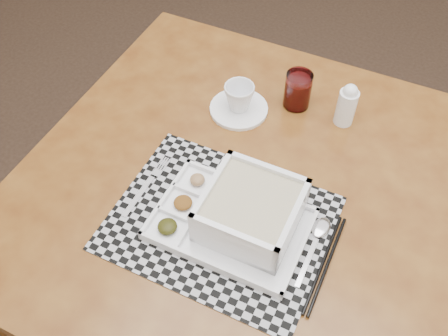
{
  "coord_description": "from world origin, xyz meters",
  "views": [
    {
      "loc": [
        0.35,
        -1.5,
        1.66
      ],
      "look_at": [
        0.0,
        -0.94,
        0.85
      ],
      "focal_mm": 40.0,
      "sensor_mm": 36.0,
      "label": 1
    }
  ],
  "objects": [
    {
      "name": "fork",
      "position": [
        -0.16,
        -1.02,
        0.76
      ],
      "size": [
        0.04,
        0.19,
        0.0
      ],
      "color": "silver",
      "rests_on": "placemat"
    },
    {
      "name": "cup",
      "position": [
        -0.11,
        -0.7,
        0.8
      ],
      "size": [
        0.09,
        0.09,
        0.07
      ],
      "primitive_type": "imported",
      "rotation": [
        0.0,
        0.0,
        0.17
      ],
      "color": "white",
      "rests_on": "saucer"
    },
    {
      "name": "creamer_bottle",
      "position": [
        0.14,
        -0.59,
        0.82
      ],
      "size": [
        0.05,
        0.05,
        0.12
      ],
      "color": "white",
      "rests_on": "dining_table"
    },
    {
      "name": "chopsticks",
      "position": [
        0.27,
        -0.99,
        0.76
      ],
      "size": [
        0.04,
        0.24,
        0.01
      ],
      "color": "black",
      "rests_on": "placemat"
    },
    {
      "name": "placemat",
      "position": [
        0.03,
        -1.01,
        0.76
      ],
      "size": [
        0.49,
        0.41,
        0.0
      ],
      "primitive_type": "cube",
      "rotation": [
        0.0,
        0.0,
        0.11
      ],
      "color": "#A2A2A9",
      "rests_on": "dining_table"
    },
    {
      "name": "juice_glass",
      "position": [
        0.01,
        -0.6,
        0.8
      ],
      "size": [
        0.07,
        0.07,
        0.1
      ],
      "color": "white",
      "rests_on": "dining_table"
    },
    {
      "name": "floor",
      "position": [
        0.0,
        0.0,
        0.0
      ],
      "size": [
        5.0,
        5.0,
        0.0
      ],
      "primitive_type": "plane",
      "color": "black",
      "rests_on": "ground"
    },
    {
      "name": "serving_tray",
      "position": [
        0.08,
        -0.99,
        0.8
      ],
      "size": [
        0.34,
        0.26,
        0.1
      ],
      "color": "white",
      "rests_on": "placemat"
    },
    {
      "name": "dining_table",
      "position": [
        0.03,
        -0.89,
        0.68
      ],
      "size": [
        1.12,
        1.12,
        0.76
      ],
      "color": "#50260E",
      "rests_on": "ground"
    },
    {
      "name": "spoon",
      "position": [
        0.23,
        -0.93,
        0.76
      ],
      "size": [
        0.04,
        0.18,
        0.01
      ],
      "color": "silver",
      "rests_on": "placemat"
    },
    {
      "name": "saucer",
      "position": [
        -0.11,
        -0.7,
        0.76
      ],
      "size": [
        0.15,
        0.15,
        0.01
      ],
      "primitive_type": "cylinder",
      "color": "white",
      "rests_on": "dining_table"
    }
  ]
}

